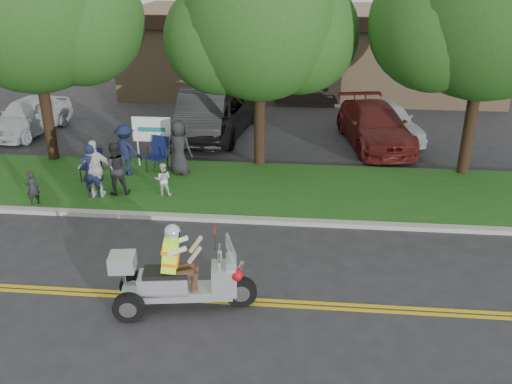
# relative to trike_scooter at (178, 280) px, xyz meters

# --- Properties ---
(ground) EXTENTS (120.00, 120.00, 0.00)m
(ground) POSITION_rel_trike_scooter_xyz_m (0.38, 0.82, -0.65)
(ground) COLOR #28282B
(ground) RESTS_ON ground
(centerline_near) EXTENTS (60.00, 0.10, 0.01)m
(centerline_near) POSITION_rel_trike_scooter_xyz_m (0.38, 0.24, -0.64)
(centerline_near) COLOR gold
(centerline_near) RESTS_ON ground
(centerline_far) EXTENTS (60.00, 0.10, 0.01)m
(centerline_far) POSITION_rel_trike_scooter_xyz_m (0.38, 0.40, -0.64)
(centerline_far) COLOR gold
(centerline_far) RESTS_ON ground
(curb) EXTENTS (60.00, 0.25, 0.12)m
(curb) POSITION_rel_trike_scooter_xyz_m (0.38, 3.87, -0.59)
(curb) COLOR #A8A89E
(curb) RESTS_ON ground
(grass_verge) EXTENTS (60.00, 4.00, 0.10)m
(grass_verge) POSITION_rel_trike_scooter_xyz_m (0.38, 6.02, -0.59)
(grass_verge) COLOR #185316
(grass_verge) RESTS_ON ground
(commercial_building) EXTENTS (18.00, 8.20, 4.00)m
(commercial_building) POSITION_rel_trike_scooter_xyz_m (2.38, 19.80, 1.36)
(commercial_building) COLOR #9E7F5B
(commercial_building) RESTS_ON ground
(tree_left) EXTENTS (6.62, 5.40, 7.78)m
(tree_left) POSITION_rel_trike_scooter_xyz_m (-6.06, 7.85, 4.20)
(tree_left) COLOR #332114
(tree_left) RESTS_ON ground
(tree_mid) EXTENTS (5.88, 4.80, 7.05)m
(tree_mid) POSITION_rel_trike_scooter_xyz_m (0.94, 8.05, 3.79)
(tree_mid) COLOR #332114
(tree_mid) RESTS_ON ground
(tree_right) EXTENTS (6.86, 5.60, 8.07)m
(tree_right) POSITION_rel_trike_scooter_xyz_m (7.45, 7.85, 4.38)
(tree_right) COLOR #332114
(tree_right) RESTS_ON ground
(business_sign) EXTENTS (1.25, 0.06, 1.75)m
(business_sign) POSITION_rel_trike_scooter_xyz_m (-2.52, 7.42, 0.61)
(business_sign) COLOR silver
(business_sign) RESTS_ON ground
(trike_scooter) EXTENTS (2.83, 1.06, 1.85)m
(trike_scooter) POSITION_rel_trike_scooter_xyz_m (0.00, 0.00, 0.00)
(trike_scooter) COLOR black
(trike_scooter) RESTS_ON ground
(lawn_chair_a) EXTENTS (0.70, 0.71, 1.02)m
(lawn_chair_a) POSITION_rel_trike_scooter_xyz_m (-4.01, 6.07, 0.03)
(lawn_chair_a) COLOR black
(lawn_chair_a) RESTS_ON grass_verge
(lawn_chair_b) EXTENTS (0.72, 0.74, 1.10)m
(lawn_chair_b) POSITION_rel_trike_scooter_xyz_m (-2.24, 7.06, 0.08)
(lawn_chair_b) COLOR black
(lawn_chair_b) RESTS_ON grass_verge
(spectator_adult_left) EXTENTS (0.64, 0.48, 1.60)m
(spectator_adult_left) POSITION_rel_trike_scooter_xyz_m (-3.55, 4.84, 0.26)
(spectator_adult_left) COLOR #141B38
(spectator_adult_left) RESTS_ON grass_verge
(spectator_adult_mid) EXTENTS (0.89, 0.78, 1.55)m
(spectator_adult_mid) POSITION_rel_trike_scooter_xyz_m (-2.98, 5.13, 0.23)
(spectator_adult_mid) COLOR black
(spectator_adult_mid) RESTS_ON grass_verge
(spectator_adult_right) EXTENTS (1.01, 0.50, 1.67)m
(spectator_adult_right) POSITION_rel_trike_scooter_xyz_m (-3.45, 4.89, 0.29)
(spectator_adult_right) COLOR silver
(spectator_adult_right) RESTS_ON grass_verge
(spectator_chair_a) EXTENTS (1.17, 0.85, 1.62)m
(spectator_chair_a) POSITION_rel_trike_scooter_xyz_m (-3.15, 6.61, 0.27)
(spectator_chair_a) COLOR #141B38
(spectator_chair_a) RESTS_ON grass_verge
(spectator_chair_b) EXTENTS (0.97, 0.78, 1.72)m
(spectator_chair_b) POSITION_rel_trike_scooter_xyz_m (-1.52, 6.85, 0.32)
(spectator_chair_b) COLOR black
(spectator_chair_b) RESTS_ON grass_verge
(child_left) EXTENTS (0.42, 0.38, 0.95)m
(child_left) POSITION_rel_trike_scooter_xyz_m (-5.03, 4.22, -0.06)
(child_left) COLOR black
(child_left) RESTS_ON grass_verge
(child_right) EXTENTS (0.51, 0.42, 0.96)m
(child_right) POSITION_rel_trike_scooter_xyz_m (-1.62, 5.16, -0.06)
(child_right) COLOR silver
(child_right) RESTS_ON grass_verge
(parked_car_far_left) EXTENTS (2.25, 4.35, 1.42)m
(parked_car_far_left) POSITION_rel_trike_scooter_xyz_m (-8.39, 10.79, 0.06)
(parked_car_far_left) COLOR silver
(parked_car_far_left) RESTS_ON ground
(parked_car_left) EXTENTS (2.21, 5.28, 1.70)m
(parked_car_left) POSITION_rel_trike_scooter_xyz_m (-1.62, 11.29, 0.20)
(parked_car_left) COLOR #292A2C
(parked_car_left) RESTS_ON ground
(parked_car_mid) EXTENTS (3.13, 5.54, 1.46)m
(parked_car_mid) POSITION_rel_trike_scooter_xyz_m (-1.15, 11.17, 0.08)
(parked_car_mid) COLOR black
(parked_car_mid) RESTS_ON ground
(parked_car_right) EXTENTS (2.87, 5.27, 1.45)m
(parked_car_right) POSITION_rel_trike_scooter_xyz_m (4.88, 10.64, 0.08)
(parked_car_right) COLOR #571714
(parked_car_right) RESTS_ON ground
(parked_car_far_right) EXTENTS (2.90, 4.55, 1.44)m
(parked_car_far_right) POSITION_rel_trike_scooter_xyz_m (5.36, 11.48, 0.07)
(parked_car_far_right) COLOR #B2B6BA
(parked_car_far_right) RESTS_ON ground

